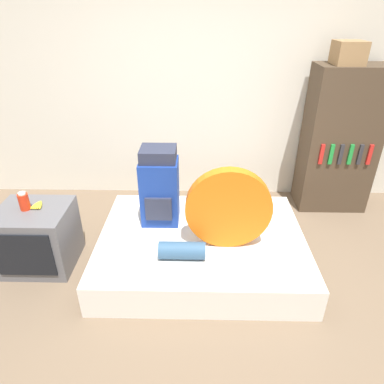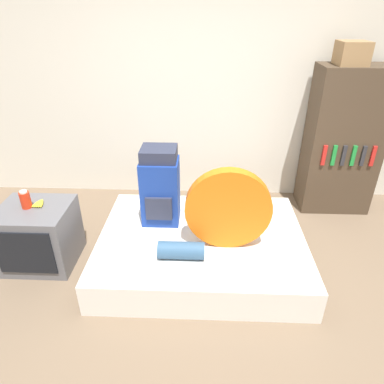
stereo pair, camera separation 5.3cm
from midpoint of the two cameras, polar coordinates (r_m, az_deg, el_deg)
The scene contains 11 objects.
ground_plane at distance 2.95m, azimuth 1.88°, elevation -18.90°, with size 16.00×16.00×0.00m, color brown.
wall_back at distance 4.11m, azimuth 2.56°, elevation 16.44°, with size 8.00×0.05×2.60m.
bed at distance 3.30m, azimuth 2.15°, elevation -9.20°, with size 1.89×1.45×0.30m.
backpack at distance 3.24m, azimuth -4.84°, elevation 0.85°, with size 0.35×0.33×0.75m.
tent_bag at distance 2.90m, azimuth 6.56°, elevation -2.82°, with size 0.73×0.11×0.73m.
sleeping_roll at distance 2.90m, azimuth -1.27°, elevation -9.70°, with size 0.39×0.15×0.15m.
television at distance 3.49m, azimuth -23.75°, elevation -6.64°, with size 0.63×0.57×0.59m.
canister at distance 3.34m, azimuth -25.61°, elevation -1.15°, with size 0.09×0.09×0.17m.
banana_bunch at distance 3.37m, azimuth -23.68°, elevation -1.73°, with size 0.11×0.14×0.03m.
bookshelf at distance 4.24m, azimuth 24.13°, elevation 7.63°, with size 0.78×0.46×1.65m.
cardboard_box at distance 3.98m, azimuth 25.50°, elevation 20.18°, with size 0.28×0.29×0.22m.
Camera 2 is at (0.02, -1.98, 2.18)m, focal length 32.00 mm.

